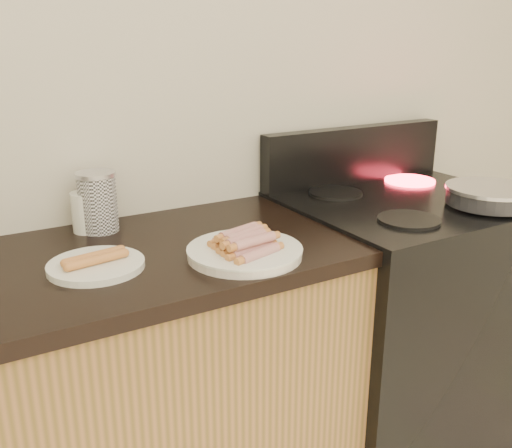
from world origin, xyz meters
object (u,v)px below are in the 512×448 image
frying_pan (492,195)px  canister (98,202)px  main_plate (245,253)px  mug (88,212)px  stove (398,324)px  side_plate (96,265)px

frying_pan → canister: (-1.10, 0.42, 0.03)m
main_plate → mug: 0.48m
stove → frying_pan: bearing=-51.9°
canister → mug: (-0.03, 0.01, -0.03)m
main_plate → mug: (-0.28, 0.39, 0.05)m
main_plate → side_plate: (-0.34, 0.11, -0.00)m
side_plate → mug: (0.06, 0.28, 0.05)m
frying_pan → canister: canister is taller
frying_pan → mug: size_ratio=4.20×
main_plate → side_plate: size_ratio=1.25×
main_plate → mug: bearing=125.3°
main_plate → side_plate: main_plate is taller
stove → main_plate: main_plate is taller
main_plate → frying_pan: bearing=-3.1°
side_plate → canister: canister is taller
side_plate → main_plate: bearing=-18.3°
side_plate → frying_pan: bearing=-7.6°
stove → frying_pan: size_ratio=1.95×
stove → canister: size_ratio=5.44×
mug → frying_pan: bearing=-21.3°
frying_pan → mug: bearing=143.9°
stove → main_plate: bearing=-168.1°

